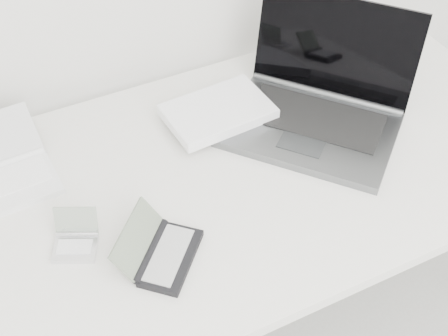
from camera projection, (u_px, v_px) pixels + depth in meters
name	position (u px, v px, depth m)	size (l,w,h in m)	color
desk	(228.00, 185.00, 1.50)	(1.60, 0.80, 0.73)	white
laptop_large	(294.00, 107.00, 1.56)	(0.61, 0.54, 0.28)	slate
netbook_open_white	(4.00, 173.00, 1.44)	(0.23, 0.28, 0.08)	white
pda_silver	(76.00, 240.00, 1.30)	(0.12, 0.12, 0.07)	silver
palmtop_charcoal	(162.00, 253.00, 1.28)	(0.22, 0.22, 0.08)	black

